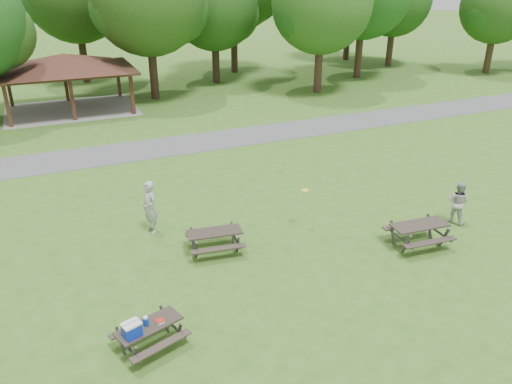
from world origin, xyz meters
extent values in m
plane|color=#35611B|center=(0.00, 0.00, 0.00)|extent=(160.00, 160.00, 0.00)
cube|color=#4C4C4F|center=(0.00, 14.00, 0.01)|extent=(120.00, 3.20, 0.02)
cube|color=#3B2115|center=(-7.70, 21.30, 1.30)|extent=(0.22, 0.22, 2.60)
cube|color=#331F12|center=(-7.70, 26.70, 1.30)|extent=(0.22, 0.22, 2.60)
cube|color=#391E15|center=(-4.00, 21.30, 1.30)|extent=(0.22, 0.22, 2.60)
cube|color=#352213|center=(-4.00, 26.70, 1.30)|extent=(0.22, 0.22, 2.60)
cube|color=#371C14|center=(-0.30, 21.30, 1.30)|extent=(0.22, 0.22, 2.60)
cube|color=#3E2616|center=(-0.30, 26.70, 1.30)|extent=(0.22, 0.22, 2.60)
cube|color=#311F13|center=(-4.00, 24.00, 2.68)|extent=(8.60, 6.60, 0.16)
pyramid|color=#371D16|center=(-4.00, 24.00, 3.26)|extent=(7.01, 7.01, 1.00)
cube|color=gray|center=(-4.00, 24.00, 0.01)|extent=(8.40, 6.40, 0.03)
cylinder|color=black|center=(2.00, 25.00, 2.01)|extent=(0.60, 0.60, 4.02)
sphere|color=#164112|center=(3.80, 25.30, 6.22)|extent=(5.20, 5.20, 5.20)
sphere|color=#194D16|center=(0.40, 24.80, 6.42)|extent=(4.80, 4.80, 4.80)
cylinder|color=black|center=(8.00, 28.50, 1.72)|extent=(0.60, 0.60, 3.43)
sphere|color=#184212|center=(8.00, 28.50, 6.05)|extent=(7.00, 7.00, 7.00)
sphere|color=#1F4E16|center=(9.57, 28.80, 5.36)|extent=(4.55, 4.55, 4.55)
sphere|color=#1E4C15|center=(6.60, 28.30, 5.53)|extent=(4.20, 4.20, 4.20)
cylinder|color=#332116|center=(14.00, 22.00, 1.89)|extent=(0.60, 0.60, 3.78)
sphere|color=#1F4D16|center=(14.00, 22.00, 6.55)|extent=(7.40, 7.40, 7.40)
sphere|color=#1E4915|center=(15.66, 22.30, 5.81)|extent=(4.81, 4.81, 4.81)
sphere|color=#154212|center=(12.52, 21.80, 6.00)|extent=(4.44, 4.44, 4.44)
cylinder|color=#332116|center=(20.00, 25.50, 2.10)|extent=(0.60, 0.60, 4.20)
cylinder|color=#322316|center=(26.00, 29.00, 1.78)|extent=(0.60, 0.60, 3.57)
sphere|color=#174212|center=(27.53, 29.30, 5.44)|extent=(4.42, 4.42, 4.42)
sphere|color=#154814|center=(24.64, 28.80, 5.61)|extent=(4.08, 4.08, 4.08)
cylinder|color=#312315|center=(32.00, 22.50, 1.68)|extent=(0.60, 0.60, 3.36)
sphere|color=#1B4313|center=(32.00, 22.50, 5.76)|extent=(6.40, 6.40, 6.40)
sphere|color=#164413|center=(33.44, 22.80, 5.12)|extent=(4.16, 4.16, 4.16)
sphere|color=#164413|center=(30.72, 22.30, 5.28)|extent=(3.84, 3.84, 3.84)
cylinder|color=black|center=(-2.00, 33.00, 2.06)|extent=(0.60, 0.60, 4.13)
sphere|color=#174E16|center=(-0.20, 33.30, 6.33)|extent=(5.20, 5.20, 5.20)
sphere|color=#1A4B15|center=(-3.60, 32.80, 6.53)|extent=(4.80, 4.80, 4.80)
cylinder|color=#311E16|center=(11.00, 32.00, 2.27)|extent=(0.60, 0.60, 4.55)
cylinder|color=black|center=(24.00, 33.50, 2.13)|extent=(0.60, 0.60, 4.27)
cube|color=black|center=(-4.18, -1.15, 0.68)|extent=(1.79, 1.15, 0.05)
cube|color=#322B24|center=(-4.01, -1.67, 0.40)|extent=(1.66, 0.75, 0.04)
cube|color=#302822|center=(-4.35, -0.63, 0.40)|extent=(1.66, 0.75, 0.04)
cube|color=#38383A|center=(-4.69, -1.68, 0.34)|extent=(0.16, 0.35, 0.72)
cube|color=#3D3E40|center=(-4.90, -1.02, 0.34)|extent=(0.16, 0.35, 0.72)
cube|color=#434245|center=(-4.79, -1.35, 0.37)|extent=(0.47, 1.31, 0.05)
cube|color=#38383A|center=(-3.47, -1.28, 0.34)|extent=(0.16, 0.35, 0.72)
cube|color=#3D3C3F|center=(-3.68, -0.62, 0.34)|extent=(0.16, 0.35, 0.72)
cube|color=#3D3D3F|center=(-3.57, -0.95, 0.37)|extent=(0.47, 1.31, 0.05)
cube|color=#0C27B5|center=(-4.63, -1.39, 0.87)|extent=(0.50, 0.43, 0.33)
cube|color=white|center=(-4.63, -1.39, 1.06)|extent=(0.52, 0.45, 0.06)
cylinder|color=silver|center=(-4.63, -1.39, 1.12)|extent=(0.36, 0.14, 0.03)
cylinder|color=#0B39AE|center=(-4.24, -1.12, 0.80)|extent=(0.18, 0.18, 0.20)
cylinder|color=white|center=(-4.24, -1.12, 0.93)|extent=(0.13, 0.13, 0.05)
cube|color=silver|center=(-3.91, -1.17, 0.73)|extent=(0.23, 0.23, 0.06)
cube|color=red|center=(-3.91, -1.17, 0.77)|extent=(0.24, 0.24, 0.01)
cube|color=black|center=(-1.11, 2.67, 0.75)|extent=(1.93, 0.98, 0.05)
cube|color=#312923|center=(-1.19, 2.07, 0.45)|extent=(1.86, 0.51, 0.04)
cube|color=#2E2521|center=(-1.02, 3.27, 0.45)|extent=(1.86, 0.51, 0.04)
cube|color=#3D3E40|center=(-1.86, 2.38, 0.37)|extent=(0.11, 0.39, 0.80)
cube|color=#424244|center=(-1.76, 3.15, 0.37)|extent=(0.11, 0.39, 0.80)
cube|color=#434346|center=(-1.81, 2.77, 0.41)|extent=(0.27, 1.49, 0.05)
cube|color=#434345|center=(-0.46, 2.19, 0.37)|extent=(0.11, 0.39, 0.80)
cube|color=#444447|center=(-0.35, 2.95, 0.37)|extent=(0.11, 0.39, 0.80)
cube|color=#3E3E41|center=(-0.41, 2.57, 0.41)|extent=(0.27, 1.49, 0.05)
cube|color=#2B241F|center=(5.52, 0.23, 0.81)|extent=(2.04, 0.95, 0.05)
cube|color=#2E2621|center=(5.47, -0.42, 0.48)|extent=(2.00, 0.45, 0.04)
cube|color=#312823|center=(5.58, 0.88, 0.48)|extent=(2.00, 0.45, 0.04)
cube|color=#434446|center=(4.73, -0.12, 0.40)|extent=(0.10, 0.42, 0.86)
cube|color=#3F3F42|center=(4.80, 0.71, 0.40)|extent=(0.10, 0.42, 0.86)
cube|color=#454548|center=(4.77, 0.29, 0.44)|extent=(0.20, 1.61, 0.05)
cube|color=#434346|center=(6.25, -0.25, 0.40)|extent=(0.10, 0.42, 0.86)
cube|color=#3F3F42|center=(6.32, 0.58, 0.40)|extent=(0.10, 0.42, 0.86)
cube|color=#424244|center=(6.28, 0.16, 0.44)|extent=(0.20, 1.61, 0.05)
cylinder|color=yellow|center=(2.53, 3.03, 1.50)|extent=(0.33, 0.33, 0.02)
imported|color=#ACACAE|center=(-2.79, 4.94, 0.99)|extent=(0.68, 0.84, 1.98)
imported|color=#B0AFB2|center=(8.02, 1.05, 0.83)|extent=(0.90, 0.99, 1.66)
camera|label=1|loc=(-5.70, -11.44, 8.95)|focal=35.00mm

